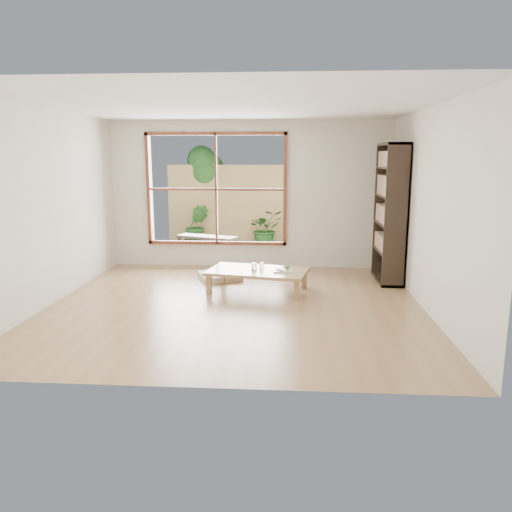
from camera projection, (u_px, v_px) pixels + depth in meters
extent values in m
plane|color=#9C794E|center=(235.00, 304.00, 6.77)|extent=(5.00, 5.00, 0.00)
cube|color=tan|center=(258.00, 271.00, 7.42)|extent=(1.58, 1.07, 0.05)
cube|color=tan|center=(209.00, 284.00, 7.30)|extent=(0.08, 0.08, 0.27)
cube|color=tan|center=(223.00, 274.00, 7.94)|extent=(0.08, 0.08, 0.27)
cube|color=tan|center=(297.00, 290.00, 6.97)|extent=(0.08, 0.08, 0.27)
cube|color=tan|center=(304.00, 279.00, 7.61)|extent=(0.08, 0.08, 0.27)
cube|color=white|center=(220.00, 276.00, 8.20)|extent=(0.81, 0.81, 0.09)
cube|color=black|center=(390.00, 213.00, 7.88)|extent=(0.35, 0.98, 2.18)
cylinder|color=silver|center=(254.00, 267.00, 7.34)|extent=(0.07, 0.07, 0.12)
cylinder|color=silver|center=(262.00, 266.00, 7.49)|extent=(0.07, 0.07, 0.09)
cylinder|color=silver|center=(255.00, 266.00, 7.50)|extent=(0.06, 0.06, 0.08)
cylinder|color=silver|center=(254.00, 268.00, 7.39)|extent=(0.06, 0.06, 0.07)
cube|color=white|center=(283.00, 271.00, 7.31)|extent=(0.29, 0.21, 0.02)
sphere|color=#3B702D|center=(287.00, 268.00, 7.34)|extent=(0.07, 0.07, 0.07)
cube|color=#C3892E|center=(281.00, 270.00, 7.27)|extent=(0.05, 0.04, 0.02)
cube|color=beige|center=(278.00, 269.00, 7.34)|extent=(0.06, 0.05, 0.02)
cylinder|color=silver|center=(285.00, 271.00, 7.25)|extent=(0.16, 0.02, 0.01)
cube|color=#3C322B|center=(225.00, 254.00, 10.29)|extent=(2.80, 2.00, 0.05)
cube|color=black|center=(207.00, 237.00, 10.01)|extent=(1.27, 0.75, 0.05)
cube|color=black|center=(179.00, 246.00, 10.15)|extent=(0.08, 0.08, 0.34)
cube|color=black|center=(186.00, 244.00, 10.40)|extent=(0.08, 0.08, 0.34)
cube|color=black|center=(229.00, 250.00, 9.70)|extent=(0.08, 0.08, 0.34)
cube|color=black|center=(236.00, 248.00, 9.94)|extent=(0.08, 0.08, 0.34)
cube|color=tan|center=(231.00, 206.00, 11.10)|extent=(2.80, 0.06, 1.80)
imported|color=#276124|center=(265.00, 228.00, 10.93)|extent=(0.89, 0.82, 0.81)
imported|color=#276124|center=(197.00, 225.00, 10.95)|extent=(0.56, 0.47, 0.93)
cylinder|color=#4C3D2D|center=(202.00, 209.00, 11.46)|extent=(0.14, 0.14, 1.60)
sphere|color=#276124|center=(207.00, 171.00, 11.28)|extent=(0.84, 0.84, 0.84)
sphere|color=#276124|center=(196.00, 180.00, 11.42)|extent=(0.70, 0.70, 0.70)
sphere|color=#276124|center=(202.00, 160.00, 11.14)|extent=(0.64, 0.64, 0.64)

